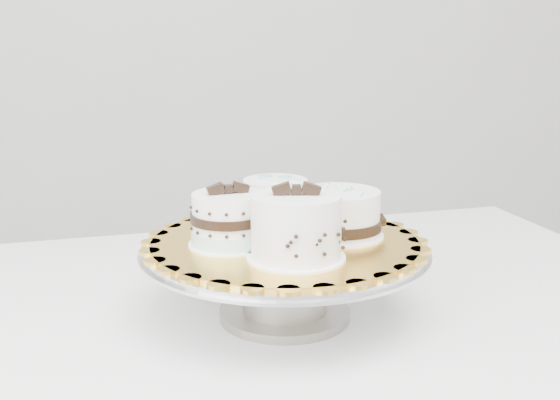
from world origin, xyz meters
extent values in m
cube|color=silver|center=(-0.05, 0.23, 0.73)|extent=(1.27, 0.87, 0.04)
cube|color=silver|center=(0.51, 0.61, 0.35)|extent=(0.05, 0.05, 0.71)
cylinder|color=gray|center=(-0.04, 0.18, 0.76)|extent=(0.18, 0.18, 0.01)
cylinder|color=gray|center=(-0.04, 0.18, 0.80)|extent=(0.11, 0.11, 0.09)
cylinder|color=silver|center=(-0.04, 0.18, 0.85)|extent=(0.37, 0.37, 0.01)
cylinder|color=silver|center=(-0.04, 0.18, 0.85)|extent=(0.38, 0.38, 0.00)
cylinder|color=orange|center=(-0.04, 0.18, 0.86)|extent=(0.46, 0.46, 0.01)
cylinder|color=white|center=(-0.05, 0.11, 0.86)|extent=(0.12, 0.12, 0.00)
cylinder|color=white|center=(-0.05, 0.11, 0.90)|extent=(0.13, 0.13, 0.08)
cylinder|color=white|center=(-0.12, 0.18, 0.86)|extent=(0.11, 0.11, 0.00)
cylinder|color=white|center=(-0.12, 0.18, 0.89)|extent=(0.10, 0.10, 0.07)
cylinder|color=silver|center=(-0.12, 0.18, 0.87)|extent=(0.10, 0.10, 0.02)
cylinder|color=black|center=(-0.12, 0.18, 0.90)|extent=(0.10, 0.10, 0.01)
cylinder|color=white|center=(-0.04, 0.26, 0.86)|extent=(0.10, 0.10, 0.00)
cylinder|color=white|center=(-0.04, 0.26, 0.89)|extent=(0.10, 0.10, 0.06)
cylinder|color=white|center=(0.03, 0.19, 0.86)|extent=(0.12, 0.12, 0.00)
cylinder|color=white|center=(0.03, 0.19, 0.89)|extent=(0.11, 0.11, 0.06)
cylinder|color=black|center=(0.03, 0.19, 0.88)|extent=(0.11, 0.11, 0.01)
camera|label=1|loc=(-0.26, -0.68, 1.13)|focal=45.00mm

